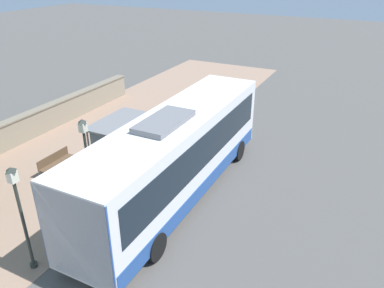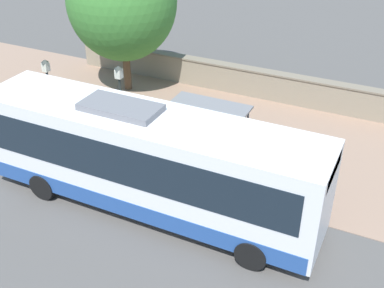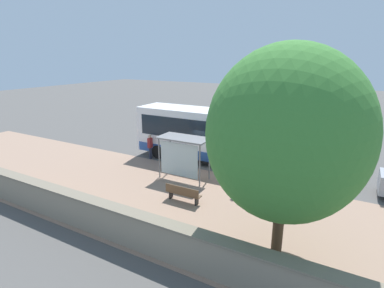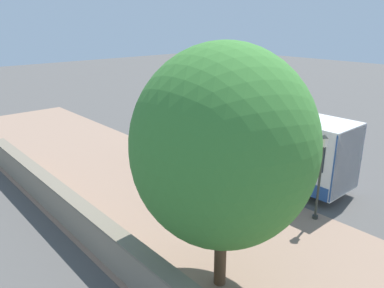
{
  "view_description": "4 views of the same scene",
  "coord_description": "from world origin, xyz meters",
  "views": [
    {
      "loc": [
        8.3,
        -11.73,
        9.03
      ],
      "look_at": [
        0.98,
        2.77,
        1.07
      ],
      "focal_mm": 35.0,
      "sensor_mm": 36.0,
      "label": 1
    },
    {
      "loc": [
        13.08,
        7.2,
        10.69
      ],
      "look_at": [
        -1.2,
        0.31,
        1.1
      ],
      "focal_mm": 45.0,
      "sensor_mm": 36.0,
      "label": 2
    },
    {
      "loc": [
        -16.24,
        -7.89,
        7.09
      ],
      "look_at": [
        -1.07,
        0.58,
        2.0
      ],
      "focal_mm": 28.0,
      "sensor_mm": 36.0,
      "label": 3
    },
    {
      "loc": [
        -13.75,
        -12.89,
        8.09
      ],
      "look_at": [
        0.45,
        3.2,
        0.89
      ],
      "focal_mm": 35.0,
      "sensor_mm": 36.0,
      "label": 4
    }
  ],
  "objects": [
    {
      "name": "ground_plane",
      "position": [
        0.0,
        0.0,
        0.0
      ],
      "size": [
        120.0,
        120.0,
        0.0
      ],
      "primitive_type": "plane",
      "color": "#514F4C",
      "rests_on": "ground"
    },
    {
      "name": "sidewalk_plaza",
      "position": [
        -4.5,
        0.0,
        0.01
      ],
      "size": [
        9.0,
        44.0,
        0.02
      ],
      "color": "#937560",
      "rests_on": "ground"
    },
    {
      "name": "stone_wall",
      "position": [
        -8.55,
        0.0,
        0.74
      ],
      "size": [
        0.6,
        20.0,
        1.47
      ],
      "color": "gray",
      "rests_on": "ground"
    },
    {
      "name": "bus",
      "position": [
        1.67,
        0.03,
        1.98
      ],
      "size": [
        2.69,
        11.92,
        3.84
      ],
      "color": "white",
      "rests_on": "ground"
    },
    {
      "name": "bus_shelter",
      "position": [
        -1.92,
        0.73,
        2.09
      ],
      "size": [
        1.53,
        3.04,
        2.56
      ],
      "color": "slate",
      "rests_on": "ground"
    },
    {
      "name": "pedestrian",
      "position": [
        0.08,
        4.64,
        1.07
      ],
      "size": [
        0.34,
        0.24,
        1.81
      ],
      "color": "#2D3347",
      "rests_on": "ground"
    },
    {
      "name": "bench",
      "position": [
        -4.47,
        -0.79,
        0.48
      ],
      "size": [
        0.4,
        1.89,
        0.88
      ],
      "color": "brown",
      "rests_on": "ground"
    },
    {
      "name": "street_lamp_near",
      "position": [
        -0.75,
        -2.51,
        2.37
      ],
      "size": [
        0.28,
        0.28,
        3.98
      ],
      "color": "#2D332D",
      "rests_on": "ground"
    },
    {
      "name": "street_lamp_far",
      "position": [
        -0.51,
        -5.8,
        2.24
      ],
      "size": [
        0.28,
        0.28,
        3.75
      ],
      "color": "#2D332D",
      "rests_on": "ground"
    },
    {
      "name": "shade_tree",
      "position": [
        -6.47,
        -5.98,
        4.64
      ],
      "size": [
        5.33,
        5.33,
        7.58
      ],
      "color": "brown",
      "rests_on": "ground"
    }
  ]
}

